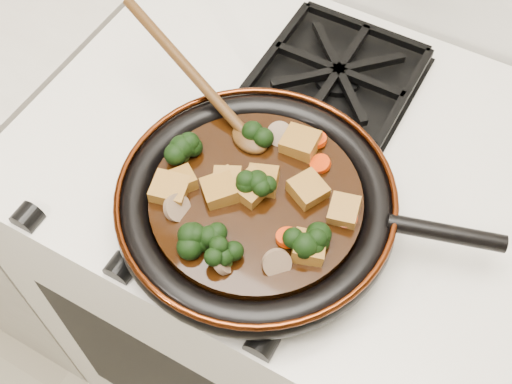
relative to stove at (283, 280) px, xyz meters
The scene contains 33 objects.
stove is the anchor object (origin of this frame).
burner_grate_front 0.48m from the stove, 90.00° to the right, with size 0.23×0.23×0.03m, color black, non-canonical shape.
burner_grate_back 0.48m from the stove, 90.00° to the left, with size 0.23×0.23×0.03m, color black, non-canonical shape.
skillet 0.51m from the stove, 84.05° to the right, with size 0.47×0.35×0.05m.
braising_sauce 0.52m from the stove, 84.89° to the right, with size 0.27×0.27×0.02m, color black.
tofu_cube_0 0.55m from the stove, 59.12° to the right, with size 0.04×0.04×0.02m, color #8D5F20.
tofu_cube_1 0.53m from the stove, 88.30° to the right, with size 0.04×0.04×0.02m, color #8D5F20.
tofu_cube_2 0.52m from the stove, 58.23° to the right, with size 0.04×0.04×0.02m, color #8D5F20.
tofu_cube_3 0.54m from the stove, 100.65° to the right, with size 0.04×0.03×0.02m, color #8D5F20.
tofu_cube_4 0.53m from the stove, 56.76° to the right, with size 0.04×0.04×0.02m, color #8D5F20.
tofu_cube_5 0.54m from the stove, 100.70° to the right, with size 0.04×0.04×0.02m, color #8D5F20.
tofu_cube_6 0.54m from the stove, 100.18° to the right, with size 0.03×0.03×0.02m, color #8D5F20.
tofu_cube_7 0.55m from the stove, 114.55° to the right, with size 0.04×0.04×0.02m, color #8D5F20.
tofu_cube_8 0.54m from the stove, 42.12° to the right, with size 0.04×0.03×0.02m, color #8D5F20.
tofu_cube_9 0.53m from the stove, 85.16° to the right, with size 0.04×0.04×0.02m, color #8D5F20.
tofu_cube_10 0.55m from the stove, 115.59° to the right, with size 0.03×0.03×0.02m, color #8D5F20.
broccoli_floret_0 0.55m from the stove, 61.16° to the right, with size 0.06×0.06×0.05m, color black, non-canonical shape.
broccoli_floret_1 0.57m from the stove, 93.05° to the right, with size 0.06×0.06×0.05m, color black, non-canonical shape.
broccoli_floret_2 0.57m from the stove, 83.25° to the right, with size 0.05×0.05×0.06m, color black, non-canonical shape.
broccoli_floret_3 0.52m from the stove, 111.08° to the right, with size 0.06×0.06×0.05m, color black, non-canonical shape.
broccoli_floret_4 0.54m from the stove, 86.58° to the right, with size 0.05×0.05×0.06m, color black, non-canonical shape.
broccoli_floret_5 0.56m from the stove, 58.47° to the right, with size 0.06×0.06×0.05m, color black, non-canonical shape.
broccoli_floret_6 0.54m from the stove, 126.77° to the right, with size 0.06×0.06×0.05m, color black, non-canonical shape.
broccoli_floret_7 0.56m from the stove, 91.33° to the right, with size 0.06×0.06×0.05m, color black, non-canonical shape.
carrot_coin_0 0.54m from the stove, 41.96° to the right, with size 0.03×0.03×0.01m, color red.
carrot_coin_1 0.52m from the stove, 31.48° to the right, with size 0.03×0.03×0.01m, color red.
carrot_coin_2 0.52m from the stove, 42.02° to the right, with size 0.03×0.03×0.01m, color red.
carrot_coin_3 0.55m from the stove, 66.36° to the right, with size 0.03×0.03×0.01m, color red.
mushroom_slice_0 0.52m from the stove, 99.25° to the right, with size 0.03×0.03×0.01m, color #7E6248.
mushroom_slice_1 0.57m from the stove, 84.81° to the right, with size 0.04×0.04×0.01m, color #7E6248.
mushroom_slice_2 0.56m from the stove, 107.20° to the right, with size 0.03×0.03×0.01m, color #7E6248.
mushroom_slice_3 0.56m from the stove, 69.05° to the right, with size 0.03×0.03×0.01m, color #7E6248.
wooden_spoon 0.55m from the stove, 160.27° to the right, with size 0.16×0.08×0.26m.
Camera 1 is at (0.22, 1.18, 1.63)m, focal length 45.00 mm.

